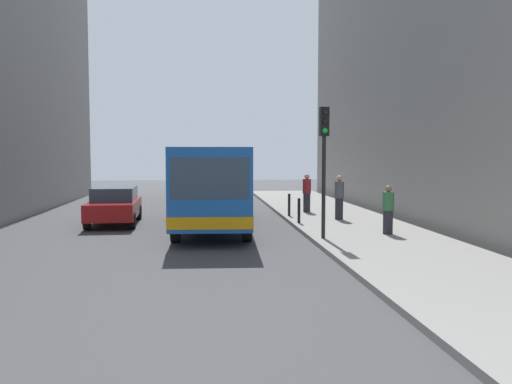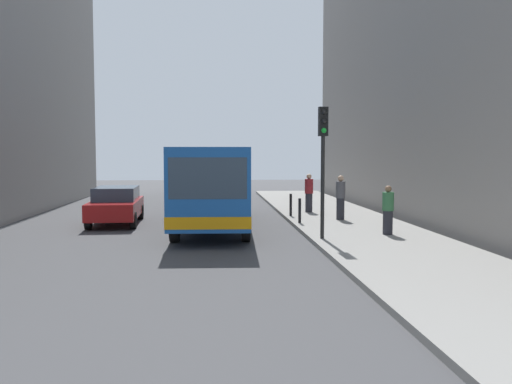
# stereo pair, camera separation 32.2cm
# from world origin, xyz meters

# --- Properties ---
(ground_plane) EXTENTS (80.00, 80.00, 0.00)m
(ground_plane) POSITION_xyz_m (0.00, 0.00, 0.00)
(ground_plane) COLOR #424244
(sidewalk) EXTENTS (4.40, 40.00, 0.15)m
(sidewalk) POSITION_xyz_m (5.40, 0.00, 0.07)
(sidewalk) COLOR gray
(sidewalk) RESTS_ON ground
(building_right) EXTENTS (7.00, 32.00, 14.75)m
(building_right) POSITION_xyz_m (11.50, 4.00, 7.37)
(building_right) COLOR gray
(building_right) RESTS_ON ground
(bus) EXTENTS (2.94, 11.11, 3.00)m
(bus) POSITION_xyz_m (0.20, 2.50, 1.73)
(bus) COLOR #19519E
(bus) RESTS_ON ground
(car_beside_bus) EXTENTS (2.00, 4.47, 1.48)m
(car_beside_bus) POSITION_xyz_m (-3.73, 3.29, 0.78)
(car_beside_bus) COLOR maroon
(car_beside_bus) RESTS_ON ground
(traffic_light) EXTENTS (0.28, 0.33, 4.10)m
(traffic_light) POSITION_xyz_m (3.55, -2.04, 3.01)
(traffic_light) COLOR black
(traffic_light) RESTS_ON sidewalk
(bollard_near) EXTENTS (0.11, 0.11, 0.95)m
(bollard_near) POSITION_xyz_m (3.45, 1.80, 0.62)
(bollard_near) COLOR black
(bollard_near) RESTS_ON sidewalk
(bollard_mid) EXTENTS (0.11, 0.11, 0.95)m
(bollard_mid) POSITION_xyz_m (3.45, 4.21, 0.62)
(bollard_mid) COLOR black
(bollard_mid) RESTS_ON sidewalk
(pedestrian_near_signal) EXTENTS (0.38, 0.38, 1.61)m
(pedestrian_near_signal) POSITION_xyz_m (5.87, -1.36, 0.95)
(pedestrian_near_signal) COLOR #26262D
(pedestrian_near_signal) RESTS_ON sidewalk
(pedestrian_mid_sidewalk) EXTENTS (0.38, 0.38, 1.79)m
(pedestrian_mid_sidewalk) POSITION_xyz_m (5.26, 2.73, 1.05)
(pedestrian_mid_sidewalk) COLOR #26262D
(pedestrian_mid_sidewalk) RESTS_ON sidewalk
(pedestrian_far_sidewalk) EXTENTS (0.38, 0.38, 1.74)m
(pedestrian_far_sidewalk) POSITION_xyz_m (4.50, 5.68, 1.02)
(pedestrian_far_sidewalk) COLOR #26262D
(pedestrian_far_sidewalk) RESTS_ON sidewalk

